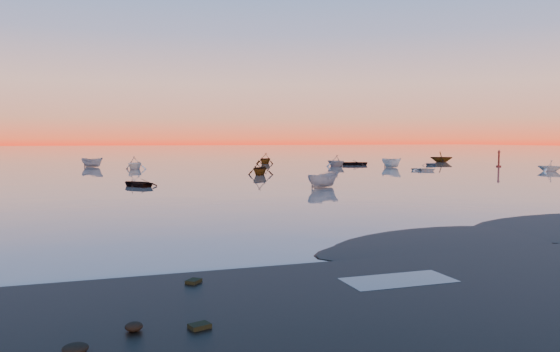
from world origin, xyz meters
name	(u,v)px	position (x,y,z in m)	size (l,w,h in m)	color
ground	(192,159)	(0.00, 100.00, 0.00)	(600.00, 600.00, 0.00)	#6F635C
mud_lobes	(557,234)	(0.00, -1.00, 0.01)	(140.00, 6.00, 0.07)	black
moored_fleet	(249,171)	(0.00, 53.00, 0.00)	(124.00, 58.00, 1.20)	#B9B9B5
boat_near_center	(323,188)	(-0.57, 25.21, 0.00)	(4.10, 1.73, 1.42)	slate
boat_near_right	(550,171)	(39.46, 38.93, 0.00)	(3.35, 1.51, 1.17)	#B9B9B5
channel_marker	(499,160)	(41.91, 51.93, 1.13)	(0.81, 0.81, 2.86)	#46100F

